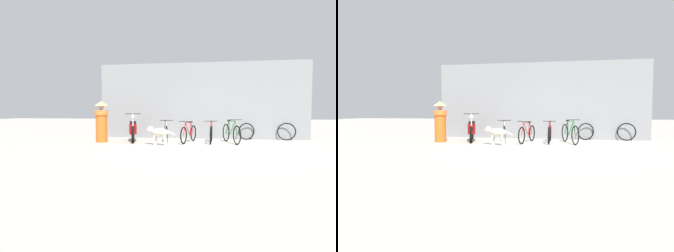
# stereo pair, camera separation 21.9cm
# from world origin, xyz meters

# --- Properties ---
(ground_plane) EXTENTS (60.00, 60.00, 0.00)m
(ground_plane) POSITION_xyz_m (0.00, 0.00, 0.00)
(ground_plane) COLOR #ADA89E
(shop_wall_back) EXTENTS (8.80, 0.20, 3.23)m
(shop_wall_back) POSITION_xyz_m (0.00, 2.96, 1.61)
(shop_wall_back) COLOR gray
(shop_wall_back) RESTS_ON ground
(bicycle_0) EXTENTS (0.49, 1.68, 0.86)m
(bicycle_0) POSITION_xyz_m (-1.26, 1.34, 0.36)
(bicycle_0) COLOR black
(bicycle_0) RESTS_ON ground
(bicycle_1) EXTENTS (0.57, 1.67, 0.82)m
(bicycle_1) POSITION_xyz_m (-0.40, 1.44, 0.34)
(bicycle_1) COLOR black
(bicycle_1) RESTS_ON ground
(bicycle_2) EXTENTS (0.46, 1.67, 0.83)m
(bicycle_2) POSITION_xyz_m (0.43, 1.56, 0.34)
(bicycle_2) COLOR black
(bicycle_2) RESTS_ON ground
(bicycle_3) EXTENTS (0.59, 1.70, 0.88)m
(bicycle_3) POSITION_xyz_m (1.16, 1.54, 0.37)
(bicycle_3) COLOR black
(bicycle_3) RESTS_ON ground
(motorcycle) EXTENTS (0.69, 1.90, 1.09)m
(motorcycle) POSITION_xyz_m (-2.60, 1.57, 0.44)
(motorcycle) COLOR black
(motorcycle) RESTS_ON ground
(stray_dog) EXTENTS (1.07, 0.43, 0.65)m
(stray_dog) POSITION_xyz_m (-1.39, 0.47, 0.45)
(stray_dog) COLOR beige
(stray_dog) RESTS_ON ground
(person_in_robes) EXTENTS (0.58, 0.58, 1.56)m
(person_in_robes) POSITION_xyz_m (-3.69, 1.09, 0.82)
(person_in_robes) COLOR orange
(person_in_robes) RESTS_ON ground
(spare_tire_left) EXTENTS (0.68, 0.24, 0.69)m
(spare_tire_left) POSITION_xyz_m (1.87, 2.71, 0.35)
(spare_tire_left) COLOR black
(spare_tire_left) RESTS_ON ground
(spare_tire_right) EXTENTS (0.70, 0.19, 0.71)m
(spare_tire_right) POSITION_xyz_m (3.43, 2.71, 0.35)
(spare_tire_right) COLOR black
(spare_tire_right) RESTS_ON ground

